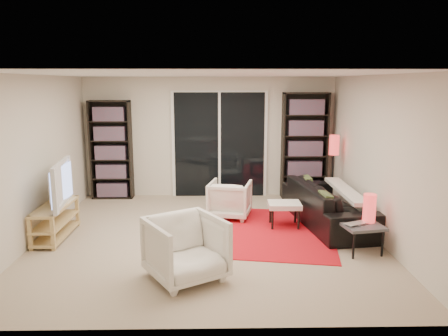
{
  "coord_description": "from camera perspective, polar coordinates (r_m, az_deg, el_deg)",
  "views": [
    {
      "loc": [
        0.12,
        -6.26,
        2.29
      ],
      "look_at": [
        0.25,
        0.3,
        1.0
      ],
      "focal_mm": 35.0,
      "sensor_mm": 36.0,
      "label": 1
    }
  ],
  "objects": [
    {
      "name": "armchair_back",
      "position": [
        7.51,
        0.76,
        -4.09
      ],
      "size": [
        0.82,
        0.83,
        0.64
      ],
      "primitive_type": "imported",
      "rotation": [
        0.0,
        0.0,
        2.92
      ],
      "color": "white",
      "rests_on": "floor"
    },
    {
      "name": "armchair_front",
      "position": [
        5.21,
        -5.0,
        -10.47
      ],
      "size": [
        1.12,
        1.12,
        0.75
      ],
      "primitive_type": "imported",
      "rotation": [
        0.0,
        0.0,
        0.55
      ],
      "color": "white",
      "rests_on": "floor"
    },
    {
      "name": "rug",
      "position": [
        6.91,
        6.68,
        -8.24
      ],
      "size": [
        2.13,
        2.64,
        0.01
      ],
      "primitive_type": "cube",
      "rotation": [
        0.0,
        0.0,
        -0.17
      ],
      "color": "red",
      "rests_on": "floor"
    },
    {
      "name": "side_table",
      "position": [
        6.27,
        17.47,
        -7.34
      ],
      "size": [
        0.61,
        0.61,
        0.4
      ],
      "color": "#46464B",
      "rests_on": "floor"
    },
    {
      "name": "wall_back",
      "position": [
        8.83,
        -1.9,
        4.02
      ],
      "size": [
        5.0,
        0.02,
        2.4
      ],
      "primitive_type": "cube",
      "color": "beige",
      "rests_on": "ground"
    },
    {
      "name": "ceiling",
      "position": [
        6.26,
        -2.29,
        12.12
      ],
      "size": [
        5.0,
        5.0,
        0.02
      ],
      "primitive_type": "cube",
      "color": "white",
      "rests_on": "wall_back"
    },
    {
      "name": "bookshelf_left",
      "position": [
        8.94,
        -14.52,
        2.3
      ],
      "size": [
        0.8,
        0.3,
        1.95
      ],
      "color": "black",
      "rests_on": "ground"
    },
    {
      "name": "tv",
      "position": [
        6.89,
        -21.31,
        -1.92
      ],
      "size": [
        0.3,
        1.14,
        0.65
      ],
      "primitive_type": "imported",
      "rotation": [
        0.0,
        0.0,
        1.7
      ],
      "color": "black",
      "rests_on": "tv_stand"
    },
    {
      "name": "sliding_door",
      "position": [
        8.81,
        -0.6,
        3.03
      ],
      "size": [
        1.92,
        0.08,
        2.16
      ],
      "color": "white",
      "rests_on": "ground"
    },
    {
      "name": "laptop",
      "position": [
        6.17,
        17.25,
        -7.09
      ],
      "size": [
        0.41,
        0.36,
        0.03
      ],
      "primitive_type": "imported",
      "rotation": [
        0.0,
        0.0,
        0.47
      ],
      "color": "silver",
      "rests_on": "side_table"
    },
    {
      "name": "floor",
      "position": [
        6.67,
        -2.13,
        -8.98
      ],
      "size": [
        5.0,
        5.0,
        0.0
      ],
      "primitive_type": "plane",
      "color": "#BFAD8D",
      "rests_on": "ground"
    },
    {
      "name": "floor_lamp",
      "position": [
        8.28,
        14.15,
        1.96
      ],
      "size": [
        0.2,
        0.2,
        1.34
      ],
      "color": "black",
      "rests_on": "floor"
    },
    {
      "name": "bookshelf_right",
      "position": [
        8.86,
        10.48,
        2.89
      ],
      "size": [
        0.9,
        0.3,
        2.1
      ],
      "color": "black",
      "rests_on": "ground"
    },
    {
      "name": "wall_right",
      "position": [
        6.78,
        19.42,
        1.24
      ],
      "size": [
        0.02,
        5.0,
        2.4
      ],
      "primitive_type": "cube",
      "color": "beige",
      "rests_on": "ground"
    },
    {
      "name": "tv_stand",
      "position": [
        7.03,
        -21.15,
        -6.4
      ],
      "size": [
        0.37,
        1.16,
        0.5
      ],
      "color": "#E3C070",
      "rests_on": "floor"
    },
    {
      "name": "sofa",
      "position": [
        7.37,
        13.45,
        -4.62
      ],
      "size": [
        1.19,
        2.36,
        0.66
      ],
      "primitive_type": "imported",
      "rotation": [
        0.0,
        0.0,
        1.71
      ],
      "color": "black",
      "rests_on": "floor"
    },
    {
      "name": "wall_front",
      "position": [
        3.92,
        -2.88,
        -5.04
      ],
      "size": [
        5.0,
        0.02,
        2.4
      ],
      "primitive_type": "cube",
      "color": "beige",
      "rests_on": "ground"
    },
    {
      "name": "ottoman",
      "position": [
        7.08,
        7.89,
        -4.94
      ],
      "size": [
        0.52,
        0.43,
        0.4
      ],
      "color": "white",
      "rests_on": "floor"
    },
    {
      "name": "wall_left",
      "position": [
        6.87,
        -23.53,
        1.07
      ],
      "size": [
        0.02,
        5.0,
        2.4
      ],
      "primitive_type": "cube",
      "color": "beige",
      "rests_on": "ground"
    },
    {
      "name": "table_lamp",
      "position": [
        6.32,
        18.46,
        -5.0
      ],
      "size": [
        0.17,
        0.17,
        0.39
      ],
      "primitive_type": "cylinder",
      "color": "red",
      "rests_on": "side_table"
    }
  ]
}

